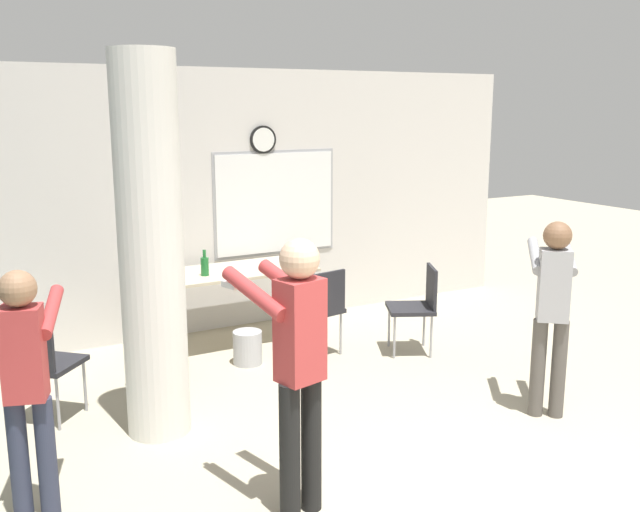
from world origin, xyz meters
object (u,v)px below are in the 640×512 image
(bottle_on_table, at_px, (205,266))
(chair_mid_room, at_px, (418,302))
(chair_table_left, at_px, (155,330))
(person_playing_side, at_px, (552,303))
(folding_table, at_px, (231,275))
(chair_near_pillar, at_px, (43,360))
(chair_table_right, at_px, (320,306))
(person_watching_back, at_px, (27,377))
(person_playing_front, at_px, (297,356))

(bottle_on_table, distance_m, chair_mid_room, 2.13)
(chair_table_left, height_order, person_playing_side, person_playing_side)
(folding_table, relative_size, chair_mid_room, 1.92)
(folding_table, height_order, chair_near_pillar, chair_near_pillar)
(chair_mid_room, distance_m, chair_table_right, 0.97)
(chair_near_pillar, height_order, person_watching_back, person_watching_back)
(chair_table_right, bearing_deg, bottle_on_table, 143.19)
(person_watching_back, bearing_deg, bottle_on_table, 50.48)
(chair_mid_room, height_order, person_playing_front, person_playing_front)
(chair_table_left, height_order, chair_table_right, same)
(person_watching_back, bearing_deg, chair_table_left, 53.96)
(folding_table, distance_m, person_playing_side, 3.23)
(chair_table_left, xyz_separation_m, person_watching_back, (-1.22, -1.68, 0.39))
(person_playing_front, xyz_separation_m, person_playing_side, (2.37, 0.28, -0.08))
(chair_mid_room, bearing_deg, person_playing_side, -89.46)
(bottle_on_table, height_order, chair_table_left, bottle_on_table)
(chair_table_left, xyz_separation_m, person_playing_side, (2.53, -2.09, 0.41))
(person_playing_front, distance_m, person_watching_back, 1.55)
(chair_table_left, height_order, chair_mid_room, same)
(bottle_on_table, bearing_deg, person_playing_front, -100.12)
(chair_mid_room, distance_m, person_playing_front, 3.10)
(chair_near_pillar, bearing_deg, folding_table, 28.10)
(chair_table_left, distance_m, chair_mid_room, 2.55)
(folding_table, distance_m, chair_near_pillar, 2.26)
(person_playing_side, bearing_deg, chair_near_pillar, 152.98)
(chair_table_right, bearing_deg, chair_mid_room, -22.69)
(folding_table, relative_size, person_playing_side, 1.07)
(bottle_on_table, distance_m, chair_table_right, 1.19)
(chair_table_right, bearing_deg, person_watching_back, -149.78)
(person_watching_back, bearing_deg, chair_near_pillar, 79.42)
(chair_mid_room, bearing_deg, folding_table, 142.22)
(chair_near_pillar, bearing_deg, person_watching_back, -100.58)
(bottle_on_table, xyz_separation_m, person_playing_side, (1.83, -2.74, 0.05))
(bottle_on_table, bearing_deg, folding_table, 17.72)
(chair_table_left, relative_size, person_watching_back, 0.57)
(folding_table, relative_size, chair_near_pillar, 1.92)
(chair_mid_room, relative_size, person_playing_front, 0.51)
(chair_mid_room, bearing_deg, person_playing_front, -140.13)
(person_playing_front, bearing_deg, folding_table, 74.69)
(folding_table, bearing_deg, bottle_on_table, -162.28)
(bottle_on_table, bearing_deg, person_playing_side, -56.33)
(chair_mid_room, height_order, chair_near_pillar, same)
(chair_mid_room, distance_m, person_watching_back, 3.97)
(chair_mid_room, relative_size, chair_near_pillar, 1.00)
(chair_mid_room, relative_size, person_playing_side, 0.56)
(folding_table, bearing_deg, chair_mid_room, -37.78)
(chair_table_left, bearing_deg, folding_table, 36.58)
(bottle_on_table, height_order, person_playing_side, person_playing_side)
(bottle_on_table, xyz_separation_m, person_watching_back, (-1.93, -2.34, 0.03))
(folding_table, distance_m, chair_table_left, 1.29)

